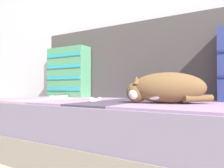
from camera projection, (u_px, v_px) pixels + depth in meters
The scene contains 7 objects.
ground_plane at pixel (114, 164), 1.22m from camera, with size 14.00×14.00×0.00m, color #A89E8E.
couch at pixel (124, 130), 1.32m from camera, with size 1.90×0.87×0.35m.
sofa_backrest at pixel (146, 60), 1.64m from camera, with size 1.86×0.14×0.57m.
throw_pillow_striped at pixel (68, 72), 1.85m from camera, with size 0.38×0.14×0.42m.
sleeping_cat at pixel (164, 88), 1.10m from camera, with size 0.41×0.31×0.16m.
game_remote_near at pixel (58, 97), 1.66m from camera, with size 0.05×0.21×0.02m.
game_remote_far at pixel (96, 99), 1.32m from camera, with size 0.11×0.19×0.02m.
Camera 1 is at (0.62, -1.06, 0.43)m, focal length 35.00 mm.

